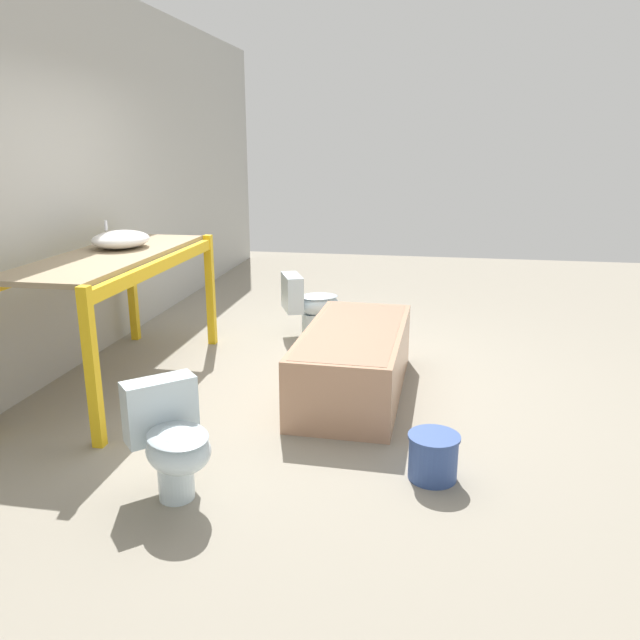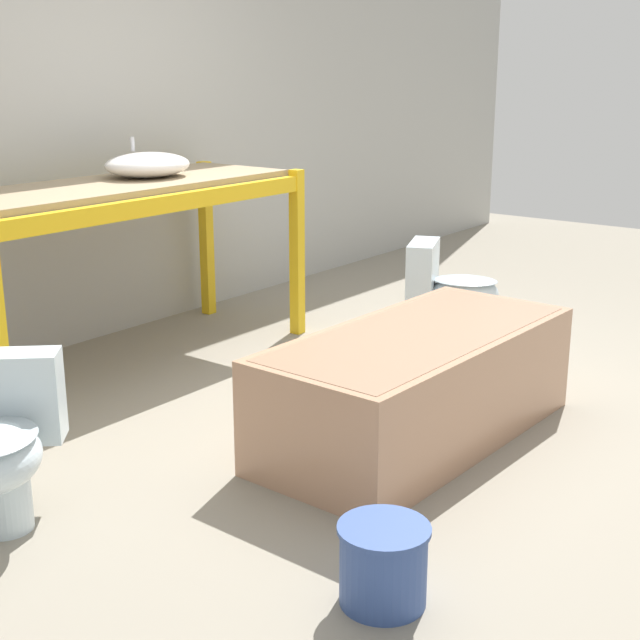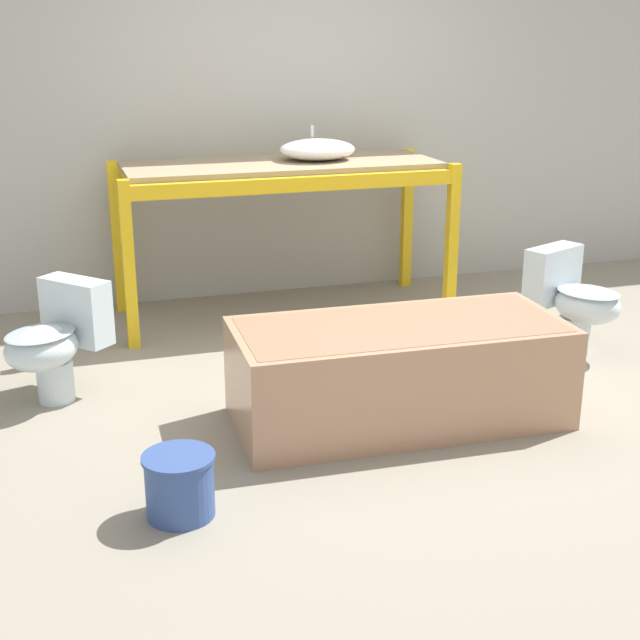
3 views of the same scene
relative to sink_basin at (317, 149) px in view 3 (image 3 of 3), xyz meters
The scene contains 8 objects.
ground_plane 1.81m from the sink_basin, 93.02° to the right, with size 12.00×12.00×0.00m, color gray.
warehouse_wall_rear 0.74m from the sink_basin, 97.78° to the left, with size 10.80×0.08×3.20m.
shelving_rack 0.33m from the sink_basin, behind, with size 2.20×0.85×1.04m.
sink_basin is the anchor object (origin of this frame).
bathtub_main 2.08m from the sink_basin, 94.87° to the right, with size 1.65×0.78×0.51m.
toilet_near 1.93m from the sink_basin, 46.63° to the right, with size 0.54×0.64×0.62m.
toilet_far 2.24m from the sink_basin, 147.63° to the right, with size 0.64×0.63×0.62m.
bucket_white 3.01m from the sink_basin, 118.35° to the right, with size 0.30×0.30×0.27m.
Camera 3 is at (-1.68, -4.29, 1.89)m, focal length 50.00 mm.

